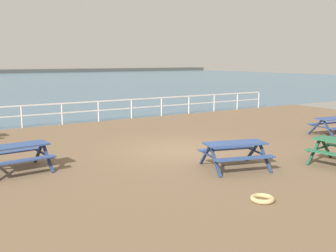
% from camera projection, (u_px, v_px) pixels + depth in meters
% --- Properties ---
extents(ground_plane, '(30.00, 24.00, 0.20)m').
position_uv_depth(ground_plane, '(181.00, 152.00, 13.89)').
color(ground_plane, brown).
extents(seaward_railing, '(23.07, 0.07, 1.08)m').
position_uv_depth(seaward_railing, '(98.00, 107.00, 20.24)').
color(seaward_railing, white).
rests_on(seaward_railing, ground).
extents(picnic_table_near_left, '(2.14, 1.93, 0.80)m').
position_uv_depth(picnic_table_near_left, '(235.00, 149.00, 11.41)').
color(picnic_table_near_left, '#334C84').
rests_on(picnic_table_near_left, ground).
extents(picnic_table_near_right, '(1.94, 1.70, 0.80)m').
position_uv_depth(picnic_table_near_right, '(16.00, 152.00, 11.06)').
color(picnic_table_near_right, '#334C84').
rests_on(picnic_table_near_right, ground).
extents(picnic_table_far_right, '(1.99, 1.76, 0.80)m').
position_uv_depth(picnic_table_far_right, '(336.00, 122.00, 16.37)').
color(picnic_table_far_right, '#334C84').
rests_on(picnic_table_far_right, ground).
extents(rope_coil, '(0.55, 0.55, 0.11)m').
position_uv_depth(rope_coil, '(262.00, 199.00, 8.80)').
color(rope_coil, tan).
rests_on(rope_coil, ground).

